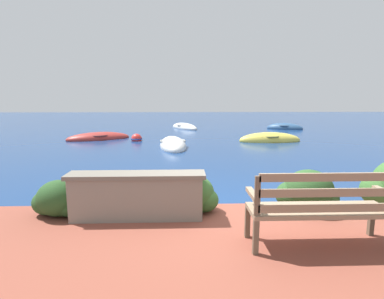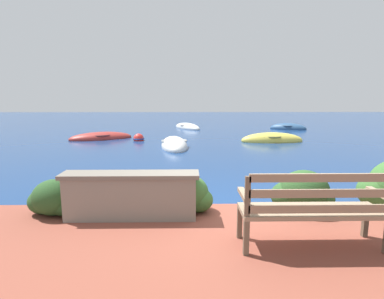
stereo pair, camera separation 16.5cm
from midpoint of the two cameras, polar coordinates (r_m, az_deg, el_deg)
name	(u,v)px [view 2 (the right image)]	position (r m, az deg, el deg)	size (l,w,h in m)	color
ground_plane	(235,216)	(5.17, 9.07, -12.47)	(80.00, 80.00, 0.00)	navy
park_bench	(313,208)	(3.78, 23.23, -10.13)	(1.65, 0.48, 0.93)	brown
stone_wall	(131,195)	(4.44, -10.49, -8.56)	(1.96, 0.39, 0.67)	gray
hedge_clump_far_left	(54,199)	(4.94, -23.99, -8.69)	(0.79, 0.57, 0.54)	#284C23
hedge_clump_left	(186,195)	(4.66, -0.17, -8.69)	(0.85, 0.61, 0.58)	#38662D
hedge_clump_centre	(303,193)	(4.98, 21.27, -7.81)	(0.94, 0.68, 0.64)	#284C23
rowboat_nearest	(174,146)	(12.15, -3.01, 0.74)	(1.33, 2.90, 0.73)	silver
rowboat_mid	(272,140)	(14.16, 15.30, 1.68)	(2.83, 0.99, 0.75)	#DBC64C
rowboat_far	(101,138)	(15.24, -16.62, 2.12)	(3.17, 2.31, 0.61)	#9E2D28
rowboat_outer	(288,128)	(20.30, 18.05, 3.85)	(2.44, 1.78, 0.70)	#2D517A
rowboat_distant	(187,128)	(19.95, -0.64, 4.20)	(2.17, 2.96, 0.63)	silver
mooring_buoy	(139,139)	(14.26, -9.81, 2.03)	(0.54, 0.54, 0.49)	red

